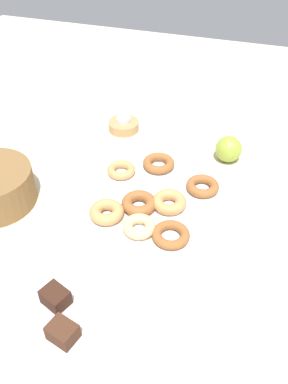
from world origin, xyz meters
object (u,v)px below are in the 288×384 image
at_px(donut_0, 139,203).
at_px(donut_2, 171,235).
at_px(donut_7, 159,163).
at_px(apple, 229,149).
at_px(tealight, 124,120).
at_px(brownie_near, 63,332).
at_px(donut_4, 107,212).
at_px(candle_holder, 124,126).
at_px(donut_plate, 155,205).
at_px(donut_1, 139,227).
at_px(donut_3, 169,201).
at_px(donut_5, 203,186).
at_px(cake_plate, 64,321).
at_px(brownie_far, 55,297).
at_px(donut_6, 121,170).

bearing_deg(donut_0, donut_2, -127.29).
distance_m(donut_7, apple, 0.21).
xyz_separation_m(donut_2, tealight, (0.43, 0.27, 0.01)).
xyz_separation_m(donut_2, brownie_near, (-0.30, 0.13, 0.01)).
bearing_deg(donut_4, apple, -35.57).
height_order(candle_holder, apple, apple).
relative_size(donut_plate, tealight, 8.04).
bearing_deg(donut_4, donut_0, -50.13).
height_order(donut_2, apple, apple).
bearing_deg(candle_holder, donut_0, -154.69).
height_order(donut_plate, donut_1, donut_1).
bearing_deg(tealight, donut_1, -155.93).
distance_m(donut_3, donut_5, 0.11).
bearing_deg(donut_plate, candle_holder, 31.76).
height_order(donut_1, apple, apple).
bearing_deg(donut_plate, donut_3, -85.86).
xyz_separation_m(donut_5, tealight, (0.24, 0.30, 0.01)).
xyz_separation_m(cake_plate, brownie_far, (0.03, 0.03, 0.02)).
height_order(donut_5, donut_6, donut_5).
relative_size(donut_plate, donut_2, 3.99).
xyz_separation_m(donut_0, donut_7, (0.18, -0.00, -0.00)).
xyz_separation_m(donut_6, cake_plate, (-0.46, -0.05, -0.02)).
xyz_separation_m(donut_1, donut_4, (0.02, 0.09, 0.00)).
bearing_deg(donut_3, apple, -22.78).
bearing_deg(donut_5, donut_0, 130.01).
bearing_deg(donut_6, donut_7, -56.73).
xyz_separation_m(donut_3, cake_plate, (-0.38, 0.11, -0.02)).
relative_size(donut_plate, donut_5, 4.07).
bearing_deg(brownie_far, donut_5, -25.87).
bearing_deg(donut_plate, donut_6, 53.97).
height_order(donut_2, donut_7, donut_7).
relative_size(donut_4, candle_holder, 0.88).
distance_m(donut_plate, donut_3, 0.04).
distance_m(donut_5, cake_plate, 0.50).
distance_m(donut_0, apple, 0.34).
height_order(donut_5, brownie_near, brownie_near).
height_order(donut_6, candle_holder, donut_6).
relative_size(donut_0, donut_5, 1.02).
xyz_separation_m(donut_6, brownie_near, (-0.50, -0.07, 0.01)).
bearing_deg(apple, donut_4, 144.43).
height_order(donut_5, apple, apple).
distance_m(donut_3, brownie_far, 0.37).
distance_m(donut_5, apple, 0.18).
distance_m(donut_2, apple, 0.37).
relative_size(donut_2, tealight, 2.02).
bearing_deg(donut_3, donut_4, 121.80).
bearing_deg(apple, donut_0, 148.07).
bearing_deg(donut_7, tealight, 43.71).
bearing_deg(cake_plate, tealight, 10.11).
height_order(donut_2, tealight, tealight).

